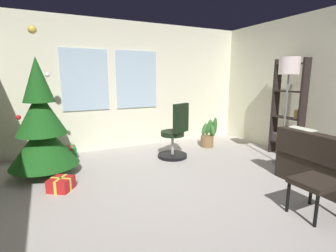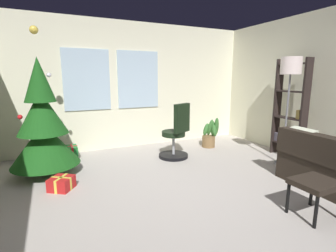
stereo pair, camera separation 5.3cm
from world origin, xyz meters
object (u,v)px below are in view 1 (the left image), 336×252
object	(u,v)px
gift_box_red	(61,184)
holiday_tree	(42,128)
potted_plant	(209,135)
bookshelf	(288,115)
office_chair	(175,137)
footstool	(315,185)
floor_lamp	(289,75)
gift_box_green	(70,153)

from	to	relation	value
gift_box_red	holiday_tree	bearing A→B (deg)	104.06
potted_plant	gift_box_red	bearing A→B (deg)	-163.05
bookshelf	potted_plant	xyz separation A→B (m)	(-0.95, 1.20, -0.54)
office_chair	bookshelf	bearing A→B (deg)	-22.65
footstool	bookshelf	distance (m)	2.29
office_chair	floor_lamp	size ratio (longest dim) A/B	0.57
gift_box_green	bookshelf	size ratio (longest dim) A/B	0.17
office_chair	potted_plant	bearing A→B (deg)	19.83
office_chair	gift_box_red	bearing A→B (deg)	-164.55
office_chair	footstool	bearing A→B (deg)	-79.82
footstool	potted_plant	xyz separation A→B (m)	(0.59, 2.84, -0.09)
footstool	gift_box_green	xyz separation A→B (m)	(-2.23, 3.28, -0.24)
bookshelf	floor_lamp	xyz separation A→B (m)	(-0.46, -0.30, 0.74)
gift_box_red	floor_lamp	xyz separation A→B (m)	(3.57, -0.57, 1.46)
office_chair	potted_plant	world-z (taller)	office_chair
potted_plant	footstool	bearing A→B (deg)	-101.83
holiday_tree	bookshelf	world-z (taller)	holiday_tree
gift_box_red	office_chair	distance (m)	2.14
holiday_tree	floor_lamp	xyz separation A→B (m)	(3.75, -1.28, 0.79)
gift_box_green	floor_lamp	distance (m)	4.10
gift_box_red	floor_lamp	bearing A→B (deg)	-9.05
holiday_tree	office_chair	size ratio (longest dim) A/B	2.14
gift_box_red	gift_box_green	xyz separation A→B (m)	(0.25, 1.38, 0.03)
holiday_tree	footstool	bearing A→B (deg)	-44.49
floor_lamp	bookshelf	bearing A→B (deg)	33.48
gift_box_red	gift_box_green	size ratio (longest dim) A/B	1.20
holiday_tree	gift_box_red	distance (m)	0.99
gift_box_green	footstool	bearing A→B (deg)	-55.71
gift_box_green	bookshelf	xyz separation A→B (m)	(3.78, -1.64, 0.68)
bookshelf	potted_plant	size ratio (longest dim) A/B	2.75
holiday_tree	bookshelf	size ratio (longest dim) A/B	1.21
gift_box_green	bookshelf	distance (m)	4.18
footstool	holiday_tree	world-z (taller)	holiday_tree
footstool	office_chair	xyz separation A→B (m)	(-0.44, 2.46, 0.05)
gift_box_red	gift_box_green	bearing A→B (deg)	79.79
footstool	holiday_tree	distance (m)	3.75
holiday_tree	floor_lamp	size ratio (longest dim) A/B	1.22
gift_box_red	bookshelf	xyz separation A→B (m)	(4.03, -0.27, 0.72)
gift_box_red	potted_plant	size ratio (longest dim) A/B	0.57
gift_box_red	bookshelf	distance (m)	4.10
footstool	gift_box_red	size ratio (longest dim) A/B	1.20
footstool	gift_box_green	size ratio (longest dim) A/B	1.44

